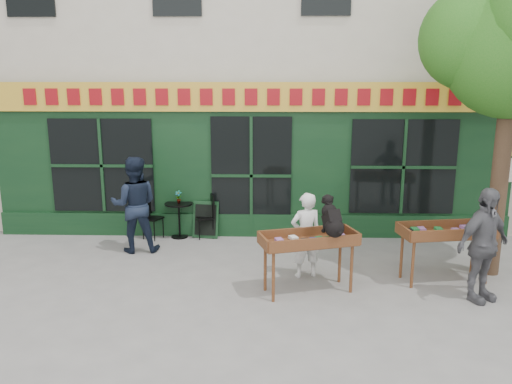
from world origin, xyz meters
TOP-DOWN VIEW (x-y plane):
  - ground at (0.00, 0.00)m, footprint 80.00×80.00m
  - building at (0.00, 5.97)m, footprint 14.00×7.26m
  - book_cart_center at (1.02, -0.59)m, footprint 1.62×1.03m
  - dog at (1.37, -0.64)m, footprint 0.50×0.67m
  - woman at (1.02, 0.06)m, footprint 0.62×0.50m
  - book_cart_right at (3.34, -0.08)m, footprint 1.58×0.85m
  - man_right at (3.64, -0.83)m, footprint 1.12×0.89m
  - bistro_table at (-1.56, 2.19)m, footprint 0.60×0.60m
  - bistro_chair_left at (-2.19, 2.13)m, footprint 0.48×0.48m
  - bistro_chair_right at (-0.92, 2.23)m, footprint 0.46×0.46m
  - potted_plant at (-1.56, 2.19)m, footprint 0.16×0.12m
  - man_left at (-2.26, 1.29)m, footprint 1.03×0.86m
  - chalkboard at (-0.98, 2.19)m, footprint 0.58×0.27m

SIDE VIEW (x-z plane):
  - ground at x=0.00m, z-range 0.00..0.00m
  - chalkboard at x=-0.98m, z-range 0.01..0.79m
  - bistro_table at x=-1.56m, z-range 0.16..0.92m
  - bistro_chair_left at x=-2.19m, z-range 0.08..1.03m
  - bistro_chair_right at x=-0.92m, z-range 0.08..1.03m
  - woman at x=1.02m, z-range 0.00..1.49m
  - book_cart_center at x=1.02m, z-range 0.33..1.32m
  - book_cart_right at x=3.34m, z-range 0.33..1.32m
  - man_right at x=3.64m, z-range 0.00..1.78m
  - potted_plant at x=-1.56m, z-range 0.77..1.04m
  - man_left at x=-2.26m, z-range 0.00..1.90m
  - dog at x=1.37m, z-range 0.99..1.59m
  - building at x=0.00m, z-range -0.03..9.97m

